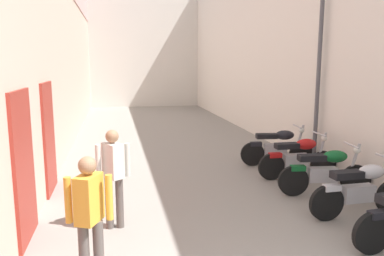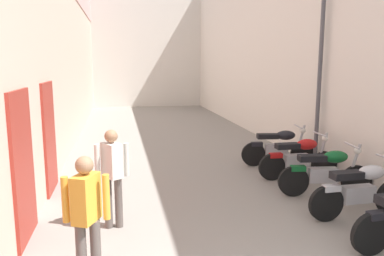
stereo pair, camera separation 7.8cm
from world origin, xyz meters
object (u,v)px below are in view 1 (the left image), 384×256
object	(u,v)px
motorcycle_third	(361,189)
street_lamp	(316,61)
motorcycle_fifth	(298,157)
motorcycle_sixth	(278,146)
pedestrian_by_doorway	(90,213)
pedestrian_mid_alley	(113,171)
motorcycle_fourth	(326,170)

from	to	relation	value
motorcycle_third	street_lamp	distance (m)	3.69
motorcycle_fifth	motorcycle_sixth	distance (m)	1.12
street_lamp	motorcycle_sixth	bearing A→B (deg)	150.50
motorcycle_third	motorcycle_fifth	xyz separation A→B (m)	(0.00, 2.23, 0.00)
pedestrian_by_doorway	pedestrian_mid_alley	bearing A→B (deg)	80.99
motorcycle_fifth	motorcycle_fourth	bearing A→B (deg)	-90.00
motorcycle_third	pedestrian_mid_alley	bearing A→B (deg)	174.29
motorcycle_fourth	motorcycle_fifth	bearing A→B (deg)	90.00
pedestrian_by_doorway	motorcycle_third	bearing A→B (deg)	15.99
motorcycle_third	pedestrian_mid_alley	xyz separation A→B (m)	(-4.04, 0.40, 0.42)
motorcycle_fourth	pedestrian_by_doorway	xyz separation A→B (m)	(-4.30, -2.33, 0.42)
motorcycle_third	motorcycle_sixth	bearing A→B (deg)	90.00
motorcycle_sixth	street_lamp	distance (m)	2.26
motorcycle_sixth	pedestrian_mid_alley	bearing A→B (deg)	-144.00
motorcycle_third	pedestrian_mid_alley	size ratio (longest dim) A/B	1.18
pedestrian_mid_alley	motorcycle_third	bearing A→B (deg)	-5.71
motorcycle_fifth	motorcycle_third	bearing A→B (deg)	-90.00
motorcycle_fourth	pedestrian_by_doorway	size ratio (longest dim) A/B	1.17
motorcycle_fourth	street_lamp	size ratio (longest dim) A/B	0.41
motorcycle_fifth	pedestrian_by_doorway	bearing A→B (deg)	-141.20
street_lamp	pedestrian_mid_alley	bearing A→B (deg)	-151.78
pedestrian_by_doorway	pedestrian_mid_alley	xyz separation A→B (m)	(0.26, 1.64, 0.00)
motorcycle_fourth	motorcycle_sixth	world-z (taller)	same
pedestrian_by_doorway	pedestrian_mid_alley	distance (m)	1.66
motorcycle_third	pedestrian_mid_alley	distance (m)	4.08
motorcycle_third	pedestrian_by_doorway	distance (m)	4.49
motorcycle_fourth	motorcycle_third	bearing A→B (deg)	-90.00
motorcycle_third	pedestrian_by_doorway	bearing A→B (deg)	-164.01
pedestrian_mid_alley	street_lamp	distance (m)	5.64
motorcycle_third	motorcycle_fourth	world-z (taller)	same
motorcycle_third	motorcycle_fourth	size ratio (longest dim) A/B	1.00
motorcycle_third	street_lamp	bearing A→B (deg)	76.71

